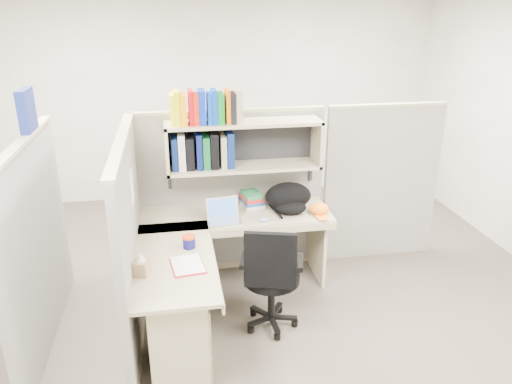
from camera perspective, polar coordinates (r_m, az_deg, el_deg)
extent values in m
plane|color=#3A352D|center=(4.46, -1.21, -14.04)|extent=(6.00, 6.00, 0.00)
plane|color=#ACA89B|center=(6.74, -5.20, 10.64)|extent=(6.00, 0.00, 6.00)
cube|color=slate|center=(4.87, -2.87, -0.18)|extent=(1.80, 0.06, 1.60)
cube|color=#9B9271|center=(4.64, -3.06, 9.25)|extent=(1.80, 0.08, 0.03)
cube|color=slate|center=(4.03, -14.11, -5.55)|extent=(0.06, 1.80, 1.60)
cube|color=#9B9271|center=(3.75, -15.20, 5.67)|extent=(0.08, 1.80, 0.03)
cube|color=slate|center=(4.16, -23.80, -5.98)|extent=(0.06, 1.80, 1.60)
cube|color=slate|center=(5.27, 14.10, 0.87)|extent=(1.20, 0.06, 1.60)
cube|color=navy|center=(4.17, -24.75, 8.48)|extent=(0.07, 0.27, 0.32)
cube|color=white|center=(4.01, -14.01, 0.55)|extent=(0.00, 0.21, 0.28)
cube|color=tan|center=(4.47, -1.44, 7.90)|extent=(1.40, 0.34, 0.03)
cube|color=tan|center=(4.58, -1.40, 2.91)|extent=(1.40, 0.34, 0.03)
cube|color=tan|center=(4.48, -10.15, 4.89)|extent=(0.03, 0.34, 0.44)
cube|color=tan|center=(4.67, 6.97, 5.72)|extent=(0.03, 0.34, 0.44)
cube|color=black|center=(4.67, -1.71, 5.90)|extent=(1.38, 0.01, 0.41)
cube|color=#E1E104|center=(4.38, -9.59, 9.27)|extent=(0.03, 0.20, 0.26)
cube|color=#D8CD04|center=(4.37, -9.03, 9.50)|extent=(0.05, 0.20, 0.29)
cube|color=orange|center=(4.38, -8.32, 9.35)|extent=(0.06, 0.20, 0.26)
cube|color=#AC060E|center=(4.38, -7.49, 9.59)|extent=(0.04, 0.20, 0.29)
cube|color=red|center=(4.38, -6.91, 9.43)|extent=(0.05, 0.20, 0.26)
cube|color=#0523AA|center=(4.38, -6.22, 9.65)|extent=(0.06, 0.20, 0.29)
cube|color=#0536AB|center=(4.39, -5.38, 9.50)|extent=(0.04, 0.20, 0.26)
cube|color=#053097|center=(4.39, -4.82, 9.72)|extent=(0.04, 0.20, 0.29)
cube|color=#076719|center=(4.40, -4.12, 9.56)|extent=(0.06, 0.20, 0.26)
cube|color=#C65404|center=(4.40, -3.29, 9.79)|extent=(0.04, 0.20, 0.29)
cube|color=black|center=(4.41, -2.73, 9.62)|extent=(0.05, 0.20, 0.26)
cube|color=gray|center=(4.41, -2.04, 9.84)|extent=(0.06, 0.20, 0.29)
cube|color=#061845|center=(4.51, -9.29, 4.46)|extent=(0.05, 0.24, 0.29)
cube|color=silver|center=(4.51, -8.51, 4.69)|extent=(0.06, 0.24, 0.32)
cube|color=black|center=(4.51, -7.59, 4.56)|extent=(0.07, 0.24, 0.29)
cube|color=#07104A|center=(4.51, -6.55, 4.81)|extent=(0.05, 0.24, 0.32)
cube|color=#0B4E21|center=(4.52, -5.76, 4.67)|extent=(0.06, 0.24, 0.29)
cube|color=black|center=(4.52, -4.85, 4.90)|extent=(0.07, 0.24, 0.32)
cube|color=gray|center=(4.53, -3.81, 4.77)|extent=(0.05, 0.24, 0.29)
cube|color=#071A4F|center=(4.53, -3.04, 5.00)|extent=(0.06, 0.24, 0.32)
cube|color=tan|center=(4.60, -2.35, -2.64)|extent=(1.74, 0.60, 0.03)
cube|color=tan|center=(3.88, -9.27, -7.71)|extent=(0.60, 1.34, 0.03)
cube|color=tan|center=(4.34, -1.82, -4.63)|extent=(1.74, 0.02, 0.07)
cube|color=tan|center=(3.90, -4.80, -7.87)|extent=(0.02, 1.34, 0.07)
cube|color=tan|center=(3.78, -8.82, -15.24)|extent=(0.40, 0.55, 0.68)
cube|color=#9B9271|center=(3.67, -5.65, -12.50)|extent=(0.02, 0.50, 0.16)
cube|color=#9B9271|center=(3.77, -5.55, -14.78)|extent=(0.02, 0.50, 0.16)
cube|color=#9B9271|center=(3.91, -5.43, -17.40)|extent=(0.02, 0.50, 0.22)
cube|color=#B2B2B7|center=(3.67, -5.49, -12.49)|extent=(0.01, 0.12, 0.01)
cube|color=tan|center=(4.94, 6.96, -5.73)|extent=(0.03, 0.55, 0.70)
cylinder|color=#0F0E57|center=(3.99, -7.66, -5.74)|extent=(0.10, 0.10, 0.09)
cylinder|color=red|center=(3.97, -7.69, -5.10)|extent=(0.11, 0.11, 0.02)
ellipsoid|color=#889BC1|center=(4.43, 0.91, -3.16)|extent=(0.09, 0.07, 0.03)
cylinder|color=silver|center=(4.75, -2.48, -1.00)|extent=(0.09, 0.09, 0.10)
cylinder|color=black|center=(4.10, 1.80, -9.71)|extent=(0.46, 0.46, 0.07)
cube|color=black|center=(3.78, 1.66, -7.84)|extent=(0.40, 0.15, 0.46)
cylinder|color=black|center=(4.20, 1.77, -11.92)|extent=(0.06, 0.06, 0.40)
cylinder|color=black|center=(4.33, 1.73, -14.46)|extent=(0.44, 0.44, 0.10)
cube|color=black|center=(4.04, -1.44, -7.75)|extent=(0.10, 0.26, 0.04)
cube|color=black|center=(4.02, 5.10, -8.00)|extent=(0.10, 0.26, 0.04)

